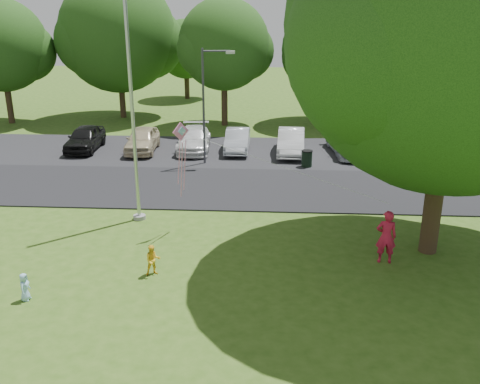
# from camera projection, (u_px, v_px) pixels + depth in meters

# --- Properties ---
(ground) EXTENTS (120.00, 120.00, 0.00)m
(ground) POSITION_uv_depth(u_px,v_px,m) (212.00, 282.00, 16.82)
(ground) COLOR #325416
(ground) RESTS_ON ground
(park_road) EXTENTS (60.00, 6.00, 0.06)m
(park_road) POSITION_uv_depth(u_px,v_px,m) (233.00, 188.00, 25.28)
(park_road) COLOR black
(park_road) RESTS_ON ground
(parking_strip) EXTENTS (42.00, 7.00, 0.06)m
(parking_strip) POSITION_uv_depth(u_px,v_px,m) (241.00, 152.00, 31.39)
(parking_strip) COLOR black
(parking_strip) RESTS_ON ground
(flagpole) EXTENTS (0.50, 0.50, 10.00)m
(flagpole) POSITION_uv_depth(u_px,v_px,m) (133.00, 118.00, 20.33)
(flagpole) COLOR #B7BABF
(flagpole) RESTS_ON ground
(street_lamp) EXTENTS (1.72, 0.42, 6.13)m
(street_lamp) POSITION_uv_depth(u_px,v_px,m) (208.00, 96.00, 27.94)
(street_lamp) COLOR #3F3F44
(street_lamp) RESTS_ON ground
(trash_can) EXTENTS (0.59, 0.59, 0.94)m
(trash_can) POSITION_uv_depth(u_px,v_px,m) (307.00, 159.00, 28.35)
(trash_can) COLOR black
(trash_can) RESTS_ON ground
(big_tree) EXTENTS (11.09, 10.56, 12.94)m
(big_tree) POSITION_uv_depth(u_px,v_px,m) (453.00, 35.00, 16.37)
(big_tree) COLOR #332316
(big_tree) RESTS_ON ground
(tree_row) EXTENTS (64.35, 11.94, 10.88)m
(tree_row) POSITION_uv_depth(u_px,v_px,m) (270.00, 42.00, 37.62)
(tree_row) COLOR #332316
(tree_row) RESTS_ON ground
(horizon_trees) EXTENTS (77.46, 7.20, 7.02)m
(horizon_trees) POSITION_uv_depth(u_px,v_px,m) (299.00, 51.00, 47.03)
(horizon_trees) COLOR #332316
(horizon_trees) RESTS_ON ground
(parked_cars) EXTENTS (20.46, 5.13, 1.43)m
(parked_cars) POSITION_uv_depth(u_px,v_px,m) (252.00, 141.00, 31.03)
(parked_cars) COLOR black
(parked_cars) RESTS_ON ground
(woman) EXTENTS (0.70, 0.48, 1.86)m
(woman) POSITION_uv_depth(u_px,v_px,m) (386.00, 237.00, 17.79)
(woman) COLOR red
(woman) RESTS_ON ground
(child_yellow) EXTENTS (0.61, 0.54, 1.02)m
(child_yellow) POSITION_uv_depth(u_px,v_px,m) (153.00, 260.00, 17.10)
(child_yellow) COLOR yellow
(child_yellow) RESTS_ON ground
(child_blue) EXTENTS (0.28, 0.42, 0.86)m
(child_blue) POSITION_uv_depth(u_px,v_px,m) (25.00, 287.00, 15.65)
(child_blue) COLOR #94C9E4
(child_blue) RESTS_ON ground
(kite) EXTENTS (7.43, 2.50, 2.93)m
(kite) POSITION_uv_depth(u_px,v_px,m) (185.00, 144.00, 19.36)
(kite) COLOR pink
(kite) RESTS_ON ground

